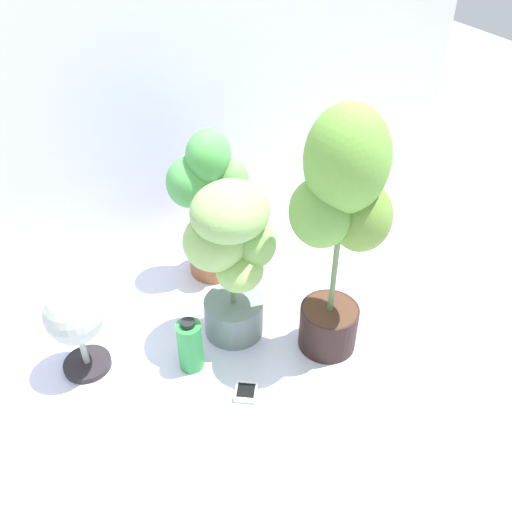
# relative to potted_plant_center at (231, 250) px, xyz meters

# --- Properties ---
(ground_plane) EXTENTS (8.00, 8.00, 0.00)m
(ground_plane) POSITION_rel_potted_plant_center_xyz_m (0.04, -0.08, -0.41)
(ground_plane) COLOR silver
(ground_plane) RESTS_ON ground
(mylar_back_wall) EXTENTS (3.20, 0.01, 2.00)m
(mylar_back_wall) POSITION_rel_potted_plant_center_xyz_m (0.04, 0.77, 0.59)
(mylar_back_wall) COLOR silver
(mylar_back_wall) RESTS_ON ground
(potted_plant_center) EXTENTS (0.40, 0.39, 0.68)m
(potted_plant_center) POSITION_rel_potted_plant_center_xyz_m (0.00, 0.00, 0.00)
(potted_plant_center) COLOR slate
(potted_plant_center) RESTS_ON ground
(potted_plant_back_center) EXTENTS (0.42, 0.31, 0.70)m
(potted_plant_back_center) POSITION_rel_potted_plant_center_xyz_m (0.08, 0.40, -0.04)
(potted_plant_back_center) COLOR #995735
(potted_plant_back_center) RESTS_ON ground
(potted_plant_front_right) EXTENTS (0.38, 0.38, 1.01)m
(potted_plant_front_right) POSITION_rel_potted_plant_center_xyz_m (0.30, -0.23, 0.21)
(potted_plant_front_right) COLOR black
(potted_plant_front_right) RESTS_ON ground
(hygrometer_box) EXTENTS (0.11, 0.11, 0.03)m
(hygrometer_box) POSITION_rel_potted_plant_center_xyz_m (-0.10, -0.32, -0.40)
(hygrometer_box) COLOR white
(hygrometer_box) RESTS_ON ground
(floor_fan) EXTENTS (0.28, 0.28, 0.38)m
(floor_fan) POSITION_rel_potted_plant_center_xyz_m (-0.58, 0.08, -0.16)
(floor_fan) COLOR black
(floor_fan) RESTS_ON ground
(nutrient_bottle) EXTENTS (0.09, 0.09, 0.23)m
(nutrient_bottle) POSITION_rel_potted_plant_center_xyz_m (-0.22, -0.10, -0.30)
(nutrient_bottle) COLOR #2C8E3F
(nutrient_bottle) RESTS_ON ground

